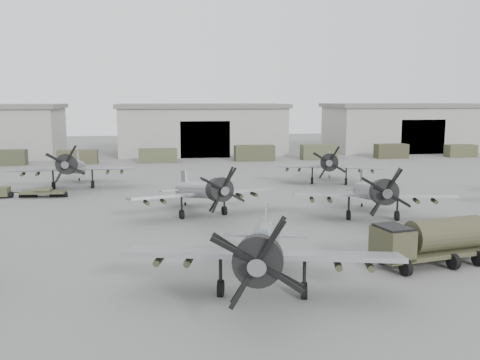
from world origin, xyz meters
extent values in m
plane|color=#595957|center=(0.00, 0.00, 0.00)|extent=(220.00, 220.00, 0.00)
cube|color=gray|center=(0.00, 62.00, 4.00)|extent=(28.00, 14.00, 8.00)
cube|color=#62625D|center=(0.00, 62.00, 8.35)|extent=(29.00, 14.80, 0.70)
cube|color=black|center=(0.00, 55.20, 3.00)|extent=(8.12, 0.40, 6.00)
cube|color=gray|center=(38.00, 62.00, 4.00)|extent=(28.00, 14.00, 8.00)
cube|color=#62625D|center=(38.00, 62.00, 8.35)|extent=(29.00, 14.80, 0.70)
cube|color=black|center=(38.00, 55.20, 3.00)|extent=(8.12, 0.40, 6.00)
cube|color=#383D27|center=(-29.36, 50.00, 1.12)|extent=(5.11, 2.20, 2.24)
cube|color=#413F2A|center=(-19.51, 50.00, 1.04)|extent=(5.74, 2.20, 2.08)
cube|color=#454A30|center=(-7.72, 50.00, 1.05)|extent=(5.75, 2.20, 2.10)
cube|color=#3C3E29|center=(7.23, 50.00, 1.20)|extent=(6.21, 2.20, 2.40)
cube|color=#454B31|center=(17.68, 50.00, 1.19)|extent=(5.66, 2.20, 2.37)
cube|color=#383724|center=(29.90, 50.00, 1.15)|extent=(5.20, 2.20, 2.31)
cube|color=#43452D|center=(42.17, 50.00, 1.01)|extent=(4.94, 2.20, 2.03)
cylinder|color=gray|center=(-2.70, -6.17, 2.40)|extent=(4.30, 11.60, 3.40)
cylinder|color=black|center=(-3.91, -11.14, 3.21)|extent=(2.41, 2.16, 2.26)
cube|color=gray|center=(-2.86, -6.80, 2.12)|extent=(13.78, 5.53, 0.61)
cube|color=gray|center=(-1.50, -1.20, 2.57)|extent=(0.55, 1.79, 2.17)
ellipsoid|color=#3F4C54|center=(-3.11, -7.86, 3.38)|extent=(0.94, 1.42, 0.61)
cylinder|color=black|center=(-4.92, -6.53, 0.38)|extent=(0.50, 0.92, 0.87)
cylinder|color=black|center=(-0.90, -7.50, 0.38)|extent=(0.50, 0.92, 0.87)
cylinder|color=black|center=(-1.58, -1.52, 0.16)|extent=(0.21, 0.37, 0.35)
cylinder|color=gray|center=(-4.38, 12.21, 2.16)|extent=(3.94, 10.44, 3.06)
cylinder|color=black|center=(-3.27, 7.74, 2.89)|extent=(2.18, 1.96, 2.04)
cube|color=gray|center=(-4.24, 11.64, 1.91)|extent=(12.41, 5.07, 0.55)
cube|color=gray|center=(-5.50, 16.68, 2.31)|extent=(0.51, 1.61, 1.96)
ellipsoid|color=#3F4C54|center=(-4.00, 10.69, 3.05)|extent=(0.86, 1.28, 0.55)
cylinder|color=black|center=(-6.00, 11.00, 0.34)|extent=(0.46, 0.83, 0.78)
cylinder|color=black|center=(-2.38, 11.90, 0.34)|extent=(0.46, 0.83, 0.78)
cylinder|color=black|center=(-5.43, 16.40, 0.15)|extent=(0.19, 0.33, 0.31)
cylinder|color=gray|center=(9.38, 8.94, 2.24)|extent=(3.81, 10.87, 3.18)
cylinder|color=black|center=(8.35, 4.27, 3.00)|extent=(2.23, 1.99, 2.12)
cube|color=gray|center=(9.25, 8.34, 1.98)|extent=(12.91, 4.93, 0.57)
cube|color=gray|center=(10.41, 13.61, 2.40)|extent=(0.48, 1.68, 2.03)
ellipsoid|color=#3F4C54|center=(9.03, 7.35, 3.16)|extent=(0.86, 1.32, 0.57)
cylinder|color=black|center=(7.32, 8.56, 0.36)|extent=(0.45, 0.86, 0.81)
cylinder|color=black|center=(11.10, 7.73, 0.36)|extent=(0.45, 0.86, 0.81)
cylinder|color=black|center=(10.34, 13.31, 0.15)|extent=(0.19, 0.34, 0.33)
cylinder|color=gray|center=(-16.96, 28.31, 2.37)|extent=(1.87, 11.45, 3.36)
cylinder|color=black|center=(-16.84, 23.25, 3.18)|extent=(2.08, 1.75, 2.24)
cube|color=gray|center=(-16.94, 27.67, 2.10)|extent=(13.51, 2.68, 0.60)
cube|color=gray|center=(-17.07, 33.37, 2.54)|extent=(0.17, 1.79, 2.15)
ellipsoid|color=#3F4C54|center=(-16.92, 26.59, 3.35)|extent=(0.68, 1.31, 0.60)
cylinder|color=black|center=(-18.98, 27.41, 0.38)|extent=(0.32, 0.87, 0.86)
cylinder|color=black|center=(-14.89, 27.50, 0.38)|extent=(0.32, 0.87, 0.86)
cylinder|color=black|center=(-17.06, 33.05, 0.16)|extent=(0.14, 0.35, 0.34)
cylinder|color=gray|center=(11.68, 26.73, 2.21)|extent=(4.82, 10.55, 3.13)
cylinder|color=black|center=(10.18, 22.26, 2.96)|extent=(2.31, 2.11, 2.08)
cube|color=gray|center=(11.49, 26.16, 1.95)|extent=(12.58, 6.10, 0.56)
cube|color=gray|center=(13.19, 31.19, 2.37)|extent=(0.65, 1.62, 2.00)
ellipsoid|color=#3F4C54|center=(11.17, 25.21, 3.12)|extent=(0.95, 1.33, 0.56)
cylinder|color=black|center=(9.62, 26.58, 0.35)|extent=(0.52, 0.85, 0.80)
cylinder|color=black|center=(13.23, 25.36, 0.35)|extent=(0.52, 0.85, 0.80)
cylinder|color=black|center=(13.09, 30.91, 0.15)|extent=(0.22, 0.34, 0.32)
cube|color=#3D3C27|center=(7.96, -3.50, 0.77)|extent=(7.46, 3.66, 0.26)
cube|color=#3D3C27|center=(5.25, -4.02, 1.58)|extent=(2.05, 2.62, 1.74)
cylinder|color=#3D3C27|center=(8.86, -3.32, 1.79)|extent=(4.98, 2.79, 1.94)
cube|color=black|center=(5.25, -4.02, 2.50)|extent=(1.89, 2.29, 0.15)
cylinder|color=black|center=(5.57, -5.15, 0.46)|extent=(0.47, 0.96, 0.92)
cylinder|color=black|center=(10.14, -1.88, 0.46)|extent=(0.47, 0.96, 0.92)
cylinder|color=black|center=(-21.93, 22.88, 0.51)|extent=(1.36, 0.20, 0.09)
cube|color=#3E3F29|center=(-19.11, 22.65, 0.51)|extent=(4.42, 1.93, 0.20)
cylinder|color=black|center=(-19.11, 22.65, 0.23)|extent=(1.73, 0.63, 0.50)
cylinder|color=#3E3F29|center=(-19.11, 22.65, 0.74)|extent=(1.61, 0.49, 0.36)
camera|label=1|loc=(-7.91, -31.83, 9.79)|focal=40.00mm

